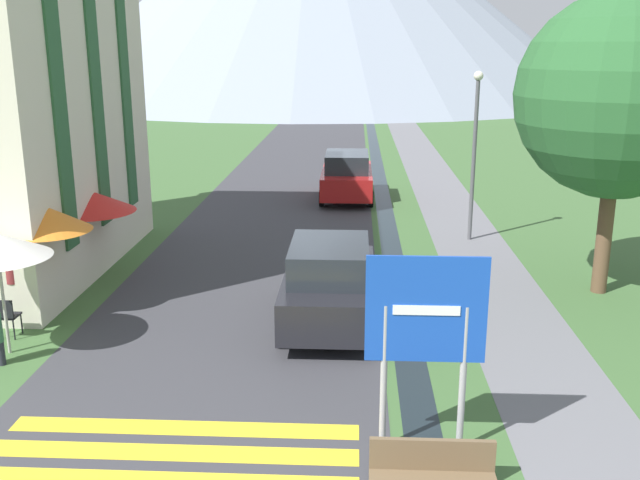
# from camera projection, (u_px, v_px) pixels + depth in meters

# --- Properties ---
(ground_plane) EXTENTS (160.00, 160.00, 0.00)m
(ground_plane) POSITION_uv_depth(u_px,v_px,m) (352.00, 206.00, 26.47)
(ground_plane) COLOR #3D6033
(road) EXTENTS (6.40, 60.00, 0.01)m
(road) POSITION_uv_depth(u_px,v_px,m) (304.00, 162.00, 36.22)
(road) COLOR #38383D
(road) RESTS_ON ground_plane
(footpath) EXTENTS (2.20, 60.00, 0.01)m
(footpath) POSITION_uv_depth(u_px,v_px,m) (424.00, 163.00, 35.93)
(footpath) COLOR slate
(footpath) RESTS_ON ground_plane
(drainage_channel) EXTENTS (0.60, 60.00, 0.00)m
(drainage_channel) POSITION_uv_depth(u_px,v_px,m) (377.00, 163.00, 36.04)
(drainage_channel) COLOR black
(drainage_channel) RESTS_ON ground_plane
(crosswalk_marking) EXTENTS (5.44, 1.84, 0.01)m
(crosswalk_marking) POSITION_uv_depth(u_px,v_px,m) (174.00, 453.00, 10.44)
(crosswalk_marking) COLOR yellow
(crosswalk_marking) RESTS_ON ground_plane
(road_sign) EXTENTS (1.71, 0.11, 2.98)m
(road_sign) POSITION_uv_depth(u_px,v_px,m) (425.00, 327.00, 10.04)
(road_sign) COLOR #9E9EA3
(road_sign) RESTS_ON ground_plane
(parked_car_near) EXTENTS (2.00, 4.18, 1.82)m
(parked_car_near) POSITION_uv_depth(u_px,v_px,m) (330.00, 283.00, 15.07)
(parked_car_near) COLOR black
(parked_car_near) RESTS_ON ground_plane
(parked_car_far) EXTENTS (2.00, 4.48, 1.82)m
(parked_car_far) POSITION_uv_depth(u_px,v_px,m) (347.00, 176.00, 27.39)
(parked_car_far) COLOR #A31919
(parked_car_far) RESTS_ON ground_plane
(cafe_chair_far_right) EXTENTS (0.40, 0.40, 0.85)m
(cafe_chair_far_right) POSITION_uv_depth(u_px,v_px,m) (63.00, 275.00, 16.89)
(cafe_chair_far_right) COLOR black
(cafe_chair_far_right) RESTS_ON ground_plane
(cafe_chair_middle) EXTENTS (0.40, 0.40, 0.85)m
(cafe_chair_middle) POSITION_uv_depth(u_px,v_px,m) (38.00, 296.00, 15.49)
(cafe_chair_middle) COLOR black
(cafe_chair_middle) RESTS_ON ground_plane
(cafe_chair_far_left) EXTENTS (0.40, 0.40, 0.85)m
(cafe_chair_far_left) POSITION_uv_depth(u_px,v_px,m) (70.00, 273.00, 17.02)
(cafe_chair_far_left) COLOR black
(cafe_chair_far_left) RESTS_ON ground_plane
(cafe_chair_near_right) EXTENTS (0.40, 0.40, 0.85)m
(cafe_chair_near_right) POSITION_uv_depth(u_px,v_px,m) (6.00, 314.00, 14.41)
(cafe_chair_near_right) COLOR black
(cafe_chair_near_right) RESTS_ON ground_plane
(cafe_umbrella_middle_orange) EXTENTS (1.92, 1.92, 2.45)m
(cafe_umbrella_middle_orange) POSITION_uv_depth(u_px,v_px,m) (46.00, 219.00, 15.28)
(cafe_umbrella_middle_orange) COLOR #B7B2A8
(cafe_umbrella_middle_orange) RESTS_ON ground_plane
(cafe_umbrella_rear_red) EXTENTS (2.29, 2.29, 2.26)m
(cafe_umbrella_rear_red) POSITION_uv_depth(u_px,v_px,m) (89.00, 201.00, 17.92)
(cafe_umbrella_rear_red) COLOR #B7B2A8
(cafe_umbrella_rear_red) RESTS_ON ground_plane
(person_standing_terrace) EXTENTS (0.32, 0.32, 1.77)m
(person_standing_terrace) POSITION_uv_depth(u_px,v_px,m) (14.00, 280.00, 14.87)
(person_standing_terrace) COLOR #282833
(person_standing_terrace) RESTS_ON ground_plane
(streetlamp) EXTENTS (0.28, 0.28, 5.05)m
(streetlamp) POSITION_uv_depth(u_px,v_px,m) (475.00, 142.00, 21.11)
(streetlamp) COLOR #515156
(streetlamp) RESTS_ON ground_plane
(tree_by_path) EXTENTS (4.67, 4.67, 7.01)m
(tree_by_path) POSITION_uv_depth(u_px,v_px,m) (619.00, 96.00, 16.04)
(tree_by_path) COLOR brown
(tree_by_path) RESTS_ON ground_plane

